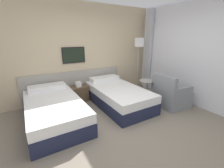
% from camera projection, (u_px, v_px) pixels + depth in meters
% --- Properties ---
extents(ground_plane, '(16.00, 16.00, 0.00)m').
position_uv_depth(ground_plane, '(127.00, 132.00, 2.92)').
color(ground_plane, slate).
extents(wall_headboard, '(10.00, 0.10, 2.70)m').
position_uv_depth(wall_headboard, '(83.00, 54.00, 4.35)').
color(wall_headboard, '#C6B28E').
rests_on(wall_headboard, ground_plane).
extents(wall_window, '(0.21, 4.70, 2.70)m').
position_uv_depth(wall_window, '(207.00, 56.00, 3.61)').
color(wall_window, white).
rests_on(wall_window, ground_plane).
extents(bed_near_door, '(1.10, 2.01, 0.62)m').
position_uv_depth(bed_near_door, '(54.00, 110.00, 3.26)').
color(bed_near_door, '#1E233D').
rests_on(bed_near_door, ground_plane).
extents(bed_near_window, '(1.10, 2.01, 0.62)m').
position_uv_depth(bed_near_window, '(118.00, 96.00, 4.06)').
color(bed_near_window, '#1E233D').
rests_on(bed_near_window, ground_plane).
extents(nightstand, '(0.48, 0.35, 0.57)m').
position_uv_depth(nightstand, '(79.00, 93.00, 4.31)').
color(nightstand, brown).
rests_on(nightstand, ground_plane).
extents(floor_lamp, '(0.24, 0.24, 1.76)m').
position_uv_depth(floor_lamp, '(139.00, 48.00, 4.74)').
color(floor_lamp, '#9E9993').
rests_on(floor_lamp, ground_plane).
extents(side_table, '(0.43, 0.43, 0.62)m').
position_uv_depth(side_table, '(147.00, 87.00, 4.23)').
color(side_table, gray).
rests_on(side_table, ground_plane).
extents(armchair, '(0.80, 0.87, 0.87)m').
position_uv_depth(armchair, '(170.00, 95.00, 3.99)').
color(armchair, gray).
rests_on(armchair, ground_plane).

